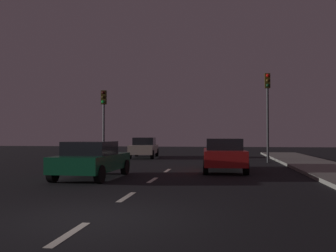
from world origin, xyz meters
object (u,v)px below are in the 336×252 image
object	(u,v)px
car_stopped_ahead	(224,154)
car_adjacent_lane	(92,159)
traffic_signal_left	(104,111)
traffic_signal_right	(268,101)
car_oncoming_far	(144,147)

from	to	relation	value
car_stopped_ahead	car_adjacent_lane	distance (m)	6.30
traffic_signal_left	car_adjacent_lane	size ratio (longest dim) A/B	1.11
traffic_signal_right	car_stopped_ahead	xyz separation A→B (m)	(-2.70, -5.69, -3.02)
traffic_signal_right	car_adjacent_lane	bearing A→B (deg)	-129.50
traffic_signal_left	car_adjacent_lane	distance (m)	10.10
car_stopped_ahead	car_adjacent_lane	xyz separation A→B (m)	(-5.07, -3.74, -0.04)
traffic_signal_left	traffic_signal_right	world-z (taller)	traffic_signal_right
traffic_signal_right	car_adjacent_lane	world-z (taller)	traffic_signal_right
traffic_signal_left	traffic_signal_right	size ratio (longest dim) A/B	0.84
traffic_signal_right	car_oncoming_far	world-z (taller)	traffic_signal_right
traffic_signal_left	car_stopped_ahead	bearing A→B (deg)	-36.47
traffic_signal_right	car_adjacent_lane	size ratio (longest dim) A/B	1.32
car_stopped_ahead	car_oncoming_far	bearing A→B (deg)	121.25
traffic_signal_right	car_oncoming_far	xyz separation A→B (m)	(-8.53, 3.92, -3.03)
traffic_signal_left	car_stopped_ahead	size ratio (longest dim) A/B	1.01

